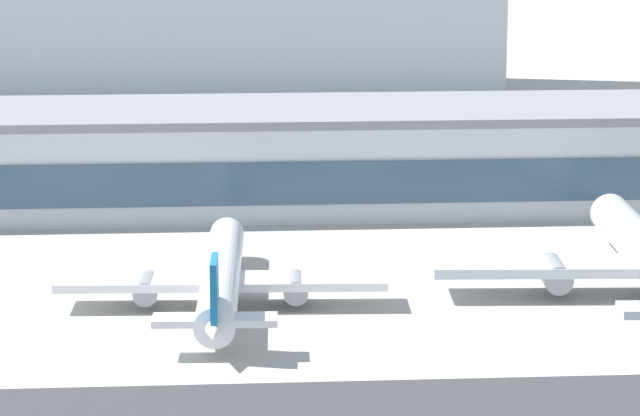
# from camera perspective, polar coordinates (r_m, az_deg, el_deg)

# --- Properties ---
(terminal_building) EXTENTS (199.99, 24.01, 11.67)m
(terminal_building) POSITION_cam_1_polar(r_m,az_deg,el_deg) (188.00, 1.63, 1.92)
(terminal_building) COLOR silver
(terminal_building) RESTS_ON ground_plane
(airliner_blue_tail_gate_1) EXTENTS (30.08, 39.02, 8.14)m
(airliner_blue_tail_gate_1) POSITION_cam_1_polar(r_m,az_deg,el_deg) (143.11, -3.57, -2.62)
(airliner_blue_tail_gate_1) COLOR silver
(airliner_blue_tail_gate_1) RESTS_ON ground_plane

